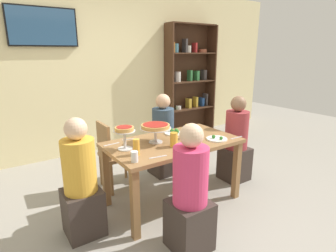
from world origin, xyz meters
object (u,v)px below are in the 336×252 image
dining_table (173,150)px  water_glass_clear_near (134,157)px  beer_glass_amber_short (188,131)px  cutlery_fork_far (158,157)px  diner_head_east (235,145)px  personal_pizza_stand (124,132)px  bookshelf (189,80)px  cutlery_fork_near (193,128)px  chair_far_left (113,152)px  salad_plate_near_diner (217,139)px  cutlery_knife_far (130,139)px  deep_dish_pizza_stand (156,127)px  diner_head_west (81,187)px  diner_near_left (190,198)px  television (43,27)px  salad_plate_spare (174,132)px  cutlery_knife_near (112,144)px  cutlery_spare_fork (236,138)px  beer_glass_amber_spare (136,147)px  diner_far_right (163,141)px  beer_glass_amber_tall (174,140)px

dining_table → water_glass_clear_near: size_ratio=14.74×
beer_glass_amber_short → cutlery_fork_far: size_ratio=0.90×
dining_table → water_glass_clear_near: water_glass_clear_near is taller
diner_head_east → personal_pizza_stand: diner_head_east is taller
bookshelf → cutlery_fork_near: 2.23m
chair_far_left → salad_plate_near_diner: chair_far_left is taller
cutlery_knife_far → deep_dish_pizza_stand: bearing=142.8°
cutlery_fork_near → diner_head_west: bearing=24.7°
diner_near_left → water_glass_clear_near: (-0.29, 0.44, 0.30)m
diner_near_left → chair_far_left: 1.41m
television → salad_plate_spare: 2.49m
personal_pizza_stand → cutlery_knife_near: size_ratio=1.32×
salad_plate_spare → cutlery_spare_fork: size_ratio=1.23×
diner_head_west → beer_glass_amber_short: size_ratio=7.09×
dining_table → water_glass_clear_near: (-0.62, -0.28, 0.15)m
cutlery_knife_far → personal_pizza_stand: bearing=71.2°
diner_near_left → salad_plate_near_diner: 0.95m
television → cutlery_fork_near: (1.32, -1.84, -1.30)m
bookshelf → beer_glass_amber_short: bearing=-128.6°
deep_dish_pizza_stand → beer_glass_amber_spare: size_ratio=2.14×
diner_head_east → deep_dish_pizza_stand: 1.28m
chair_far_left → cutlery_fork_far: (0.04, -0.99, 0.26)m
diner_head_west → personal_pizza_stand: diner_head_west is taller
bookshelf → diner_near_left: (-2.15, -2.74, -0.64)m
chair_far_left → beer_glass_amber_spare: beer_glass_amber_spare is taller
diner_near_left → cutlery_knife_far: diner_near_left is taller
salad_plate_near_diner → cutlery_knife_near: bearing=154.1°
beer_glass_amber_short → cutlery_spare_fork: bearing=-32.6°
diner_near_left → water_glass_clear_near: size_ratio=11.61×
diner_near_left → salad_plate_spare: size_ratio=5.19×
salad_plate_spare → cutlery_spare_fork: bearing=-46.9°
diner_far_right → cutlery_spare_fork: size_ratio=6.39×
dining_table → diner_far_right: diner_far_right is taller
diner_head_west → beer_glass_amber_spare: bearing=-15.8°
beer_glass_amber_tall → cutlery_knife_far: 0.55m
television → cutlery_spare_fork: television is taller
personal_pizza_stand → beer_glass_amber_tall: size_ratio=1.56×
bookshelf → cutlery_fork_near: bearing=-127.0°
personal_pizza_stand → cutlery_knife_near: 0.28m
bookshelf → diner_head_east: 2.26m
cutlery_knife_near → cutlery_fork_far: bearing=106.5°
deep_dish_pizza_stand → beer_glass_amber_short: 0.40m
salad_plate_near_diner → cutlery_fork_far: (-0.83, -0.07, -0.01)m
beer_glass_amber_spare → diner_near_left: bearing=-71.0°
bookshelf → cutlery_knife_near: bearing=-144.4°
salad_plate_spare → beer_glass_amber_tall: (-0.27, -0.37, 0.06)m
television → cutlery_fork_near: 2.61m
dining_table → diner_head_east: size_ratio=1.27×
television → beer_glass_amber_short: bearing=-64.6°
cutlery_fork_near → cutlery_knife_far: 0.88m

